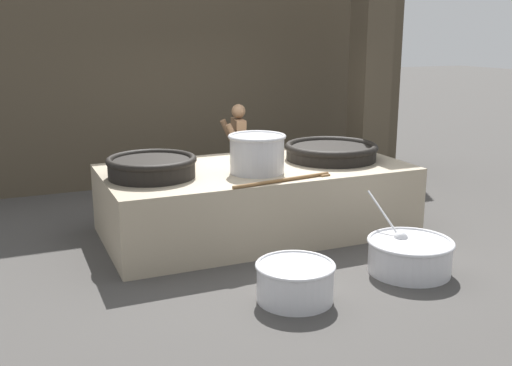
% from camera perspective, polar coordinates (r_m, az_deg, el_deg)
% --- Properties ---
extents(ground_plane, '(60.00, 60.00, 0.00)m').
position_cam_1_polar(ground_plane, '(7.62, -0.00, -4.62)').
color(ground_plane, '#474442').
extents(back_wall, '(8.51, 0.24, 4.00)m').
position_cam_1_polar(back_wall, '(10.09, -6.95, 11.47)').
color(back_wall, '#4C4233').
rests_on(back_wall, ground_plane).
extents(support_pillar, '(0.50, 0.50, 4.00)m').
position_cam_1_polar(support_pillar, '(9.85, 10.86, 11.26)').
color(support_pillar, '#4C4233').
rests_on(support_pillar, ground_plane).
extents(hearth_platform, '(3.73, 1.88, 0.84)m').
position_cam_1_polar(hearth_platform, '(7.50, -0.00, -1.56)').
color(hearth_platform, tan).
rests_on(hearth_platform, ground_plane).
extents(giant_wok_near, '(1.03, 1.03, 0.24)m').
position_cam_1_polar(giant_wok_near, '(6.93, -9.90, 1.61)').
color(giant_wok_near, black).
rests_on(giant_wok_near, hearth_platform).
extents(giant_wok_far, '(1.21, 1.21, 0.21)m').
position_cam_1_polar(giant_wok_far, '(7.85, 7.16, 3.07)').
color(giant_wok_far, black).
rests_on(giant_wok_far, hearth_platform).
extents(stock_pot, '(0.68, 0.68, 0.46)m').
position_cam_1_polar(stock_pot, '(7.02, 0.10, 2.90)').
color(stock_pot, '#B7B7BC').
rests_on(stock_pot, hearth_platform).
extents(stirring_paddle, '(1.26, 0.25, 0.04)m').
position_cam_1_polar(stirring_paddle, '(6.66, 2.98, 0.33)').
color(stirring_paddle, brown).
rests_on(stirring_paddle, hearth_platform).
extents(cook, '(0.38, 0.57, 1.46)m').
position_cam_1_polar(cook, '(8.71, -1.72, 3.13)').
color(cook, '#8C6647').
rests_on(cook, ground_plane).
extents(prep_bowl_vegetables, '(0.90, 1.17, 0.73)m').
position_cam_1_polar(prep_bowl_vegetables, '(6.51, 14.43, -6.57)').
color(prep_bowl_vegetables, silver).
rests_on(prep_bowl_vegetables, ground_plane).
extents(prep_bowl_meat, '(0.76, 0.76, 0.37)m').
position_cam_1_polar(prep_bowl_meat, '(5.68, 3.75, -9.21)').
color(prep_bowl_meat, silver).
rests_on(prep_bowl_meat, ground_plane).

